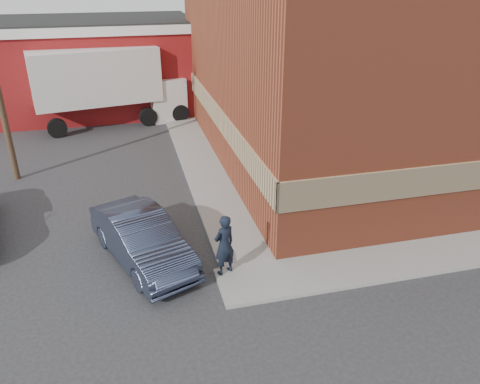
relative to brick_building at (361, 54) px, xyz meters
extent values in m
plane|color=#28282B|center=(-8.50, -9.00, -4.68)|extent=(90.00, 90.00, 0.00)
cube|color=brown|center=(0.00, 0.00, -0.18)|extent=(14.00, 18.00, 9.00)
cube|color=tan|center=(-7.04, 0.00, -2.38)|extent=(0.08, 18.16, 1.00)
cube|color=gray|center=(-1.00, -9.90, -4.62)|extent=(16.00, 1.80, 0.12)
cube|color=gray|center=(-7.90, 0.00, -4.62)|extent=(1.80, 18.00, 0.12)
cube|color=maroon|center=(-14.50, 11.00, -2.18)|extent=(16.00, 8.00, 5.00)
cube|color=silver|center=(-14.50, 11.00, 0.57)|extent=(16.30, 8.30, 0.50)
cube|color=black|center=(-14.50, 11.00, 0.87)|extent=(16.00, 8.00, 0.10)
imported|color=black|center=(-8.70, -9.25, -3.60)|extent=(0.83, 0.71, 1.92)
imported|color=#2B3248|center=(-11.00, -7.83, -3.89)|extent=(3.28, 5.11, 1.59)
cube|color=silver|center=(-12.50, 7.00, -1.76)|extent=(7.25, 3.96, 2.98)
cube|color=#1F7543|center=(-12.24, 5.64, -2.22)|extent=(6.53, 1.24, 0.92)
cube|color=silver|center=(-8.11, 7.83, -3.42)|extent=(2.49, 2.85, 2.52)
cylinder|color=black|center=(-14.76, 5.42, -4.17)|extent=(1.08, 0.53, 1.03)
cylinder|color=black|center=(-15.18, 7.67, -4.17)|extent=(1.08, 0.53, 1.03)
cylinder|color=black|center=(-9.81, 6.34, -4.17)|extent=(1.08, 0.53, 1.03)
cylinder|color=black|center=(-10.23, 8.59, -4.17)|extent=(1.08, 0.53, 1.03)
cylinder|color=black|center=(-7.90, 6.70, -4.17)|extent=(1.08, 0.53, 1.03)
cylinder|color=black|center=(-8.32, 8.95, -4.17)|extent=(1.08, 0.53, 1.03)
camera|label=1|loc=(-11.10, -20.62, 3.71)|focal=35.00mm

